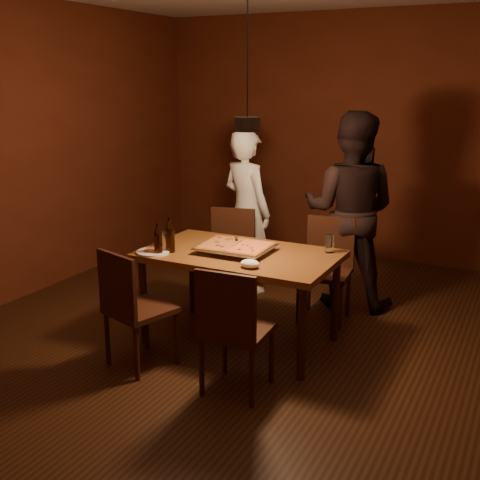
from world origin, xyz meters
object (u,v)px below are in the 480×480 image
at_px(beer_bottle_b, 170,235).
at_px(pendant_lamp, 247,123).
at_px(diner_dark, 350,211).
at_px(beer_bottle_a, 158,239).
at_px(diner_white, 247,212).
at_px(chair_far_right, 327,259).
at_px(pizza_tray, 235,249).
at_px(chair_near_left, 130,299).
at_px(chair_near_right, 232,320).
at_px(chair_far_left, 230,248).
at_px(plate_slice, 153,252).
at_px(dining_table, 240,261).

distance_m(beer_bottle_b, pendant_lamp, 1.08).
xyz_separation_m(diner_dark, pendant_lamp, (-0.36, -1.38, 0.87)).
distance_m(beer_bottle_a, diner_white, 1.48).
xyz_separation_m(chair_far_right, pendant_lamp, (-0.30, -0.98, 1.22)).
height_order(beer_bottle_b, diner_dark, diner_dark).
distance_m(chair_far_right, pizza_tray, 0.98).
bearing_deg(chair_near_left, beer_bottle_a, 112.65).
distance_m(chair_near_right, pendant_lamp, 1.38).
relative_size(chair_far_left, pizza_tray, 0.91).
xyz_separation_m(plate_slice, pendant_lamp, (0.74, 0.15, 1.00)).
relative_size(pizza_tray, diner_dark, 0.31).
bearing_deg(pendant_lamp, diner_dark, 75.46).
height_order(chair_far_left, diner_dark, diner_dark).
bearing_deg(diner_dark, pizza_tray, 60.54).
relative_size(chair_near_right, pizza_tray, 0.88).
xyz_separation_m(dining_table, chair_far_right, (0.44, 0.81, -0.14)).
xyz_separation_m(chair_far_right, chair_near_right, (-0.10, -1.59, 0.00)).
bearing_deg(chair_far_right, dining_table, 55.30).
distance_m(chair_far_right, diner_dark, 0.54).
xyz_separation_m(dining_table, beer_bottle_a, (-0.53, -0.34, 0.20)).
distance_m(chair_far_left, pendant_lamp, 1.64).
xyz_separation_m(chair_far_left, chair_near_left, (-0.01, -1.50, 0.00)).
bearing_deg(pizza_tray, plate_slice, -149.61).
bearing_deg(chair_near_right, chair_far_right, 82.77).
relative_size(chair_far_left, chair_far_right, 1.03).
height_order(chair_far_left, plate_slice, chair_far_left).
relative_size(chair_far_right, beer_bottle_b, 1.78).
height_order(beer_bottle_b, diner_white, diner_white).
relative_size(chair_near_right, beer_bottle_a, 1.98).
bearing_deg(diner_white, beer_bottle_a, 110.52).
height_order(chair_far_right, beer_bottle_a, beer_bottle_a).
height_order(dining_table, diner_dark, diner_dark).
relative_size(dining_table, diner_white, 0.94).
height_order(chair_near_right, diner_dark, diner_dark).
bearing_deg(diner_white, pizza_tray, 133.75).
bearing_deg(pizza_tray, chair_far_right, 61.42).
bearing_deg(plate_slice, beer_bottle_a, -13.49).
bearing_deg(chair_near_left, beer_bottle_b, 107.12).
bearing_deg(chair_near_right, beer_bottle_a, 149.47).
height_order(chair_near_left, chair_near_right, same).
distance_m(dining_table, chair_far_right, 0.93).
bearing_deg(diner_dark, chair_far_right, 75.68).
bearing_deg(plate_slice, beer_bottle_b, 39.89).
bearing_deg(dining_table, plate_slice, -151.68).
bearing_deg(chair_far_right, diner_white, -25.38).
bearing_deg(diner_dark, plate_slice, 48.60).
distance_m(chair_far_right, pendant_lamp, 1.60).
bearing_deg(beer_bottle_a, plate_slice, 166.51).
distance_m(chair_near_left, beer_bottle_a, 0.55).
height_order(chair_near_right, diner_white, diner_white).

